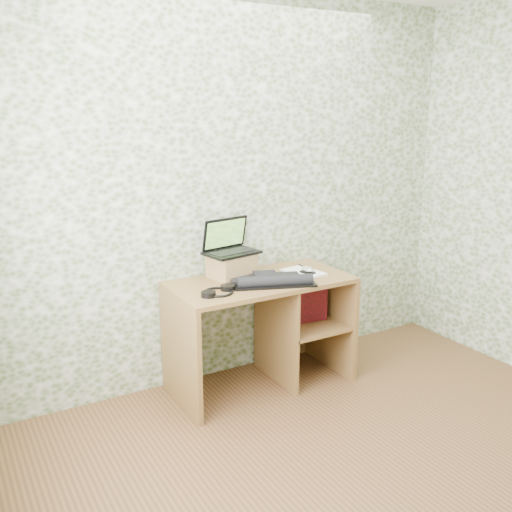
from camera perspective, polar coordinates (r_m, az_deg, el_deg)
floor at (r=3.08m, az=15.29°, el=-22.88°), size 3.50×3.50×0.00m
wall_back at (r=3.91m, az=-1.83°, el=6.50°), size 3.50×0.00×3.50m
desk at (r=3.91m, az=1.24°, el=-5.89°), size 1.20×0.60×0.75m
riser at (r=3.80m, az=-2.44°, el=-0.98°), size 0.31×0.27×0.16m
laptop at (r=3.79m, az=-2.72°, el=1.13°), size 0.38×0.30×0.23m
keyboard at (r=3.67m, az=1.39°, el=-2.42°), size 0.53×0.42×0.07m
headphones at (r=3.50m, az=-3.79°, el=-3.55°), size 0.25×0.24×0.03m
notepad at (r=3.92m, az=4.75°, el=-1.63°), size 0.23×0.30×0.01m
mouse at (r=3.88m, az=5.19°, el=-1.46°), size 0.09×0.12×0.04m
pen at (r=4.02m, az=4.82°, el=-1.08°), size 0.01×0.14×0.01m
red_box at (r=4.03m, az=5.27°, el=-4.36°), size 0.27×0.11×0.31m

